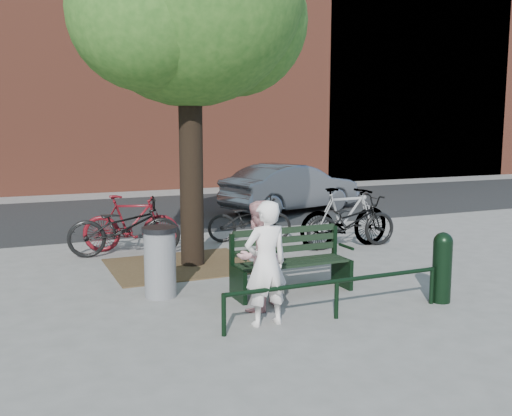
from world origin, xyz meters
name	(u,v)px	position (x,y,z in m)	size (l,w,h in m)	color
ground	(292,293)	(0.00, 0.00, 0.00)	(90.00, 90.00, 0.00)	gray
dirt_pit	(182,265)	(-1.00, 2.20, 0.01)	(2.40, 2.00, 0.02)	brown
road	(152,212)	(0.00, 8.50, 0.01)	(40.00, 7.00, 0.01)	black
townhouse_row	(106,25)	(0.17, 16.00, 6.25)	(45.00, 4.00, 14.00)	brown
park_bench	(290,259)	(0.00, 0.08, 0.48)	(1.74, 0.54, 0.97)	black
guard_railing	(337,287)	(0.00, -1.20, 0.40)	(3.06, 0.06, 0.51)	black
street_tree	(192,0)	(-0.75, 2.20, 4.42)	(4.20, 3.80, 6.50)	black
person_left	(266,263)	(-0.90, -1.05, 0.76)	(0.55, 0.36, 1.52)	white
person_right	(258,256)	(-0.75, -0.48, 0.72)	(0.70, 0.55, 1.44)	#D49294
bollard	(442,265)	(1.67, -1.19, 0.52)	(0.26, 0.26, 0.97)	black
litter_bin	(160,262)	(-1.78, 0.60, 0.50)	(0.49, 0.49, 1.00)	gray
bicycle_a	(124,227)	(-1.73, 3.40, 0.54)	(0.72, 2.05, 1.08)	black
bicycle_b	(131,223)	(-1.55, 3.70, 0.55)	(0.52, 1.82, 1.10)	#5A0C14
bicycle_c	(250,220)	(0.91, 3.69, 0.46)	(0.61, 1.76, 0.92)	black
bicycle_d	(345,218)	(2.38, 2.34, 0.61)	(0.57, 2.01, 1.21)	gray
bicycle_e	(351,222)	(2.51, 2.32, 0.52)	(0.69, 1.98, 1.04)	black
parked_car	(291,188)	(3.64, 7.09, 0.68)	(1.43, 4.11, 1.35)	slate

